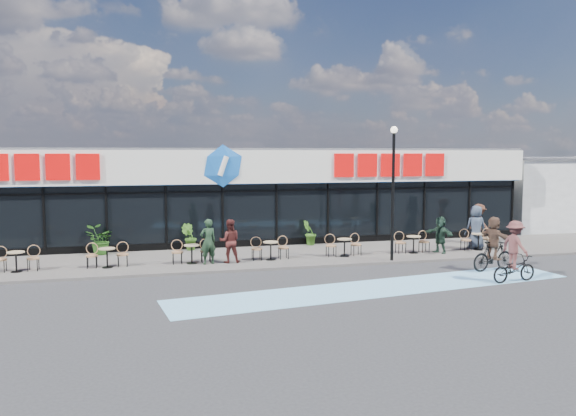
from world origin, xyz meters
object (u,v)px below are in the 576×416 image
at_px(potted_plant_right, 309,233).
at_px(lamp_post, 393,182).
at_px(pedestrian_a, 440,235).
at_px(potted_plant_mid, 189,237).
at_px(patron_left, 208,242).
at_px(pedestrian_c, 476,227).
at_px(pedestrian_b, 479,223).
at_px(cyclist_b, 493,247).
at_px(potted_plant_left, 99,240).
at_px(cyclist_a, 514,256).
at_px(patron_right, 230,241).

bearing_deg(potted_plant_right, lamp_post, -63.44).
bearing_deg(pedestrian_a, potted_plant_mid, -129.84).
bearing_deg(pedestrian_a, patron_left, -112.11).
bearing_deg(pedestrian_c, pedestrian_b, -122.80).
bearing_deg(cyclist_b, pedestrian_c, 65.68).
relative_size(patron_left, pedestrian_a, 1.11).
distance_m(pedestrian_a, pedestrian_b, 3.74).
distance_m(potted_plant_left, cyclist_a, 16.31).
relative_size(pedestrian_a, cyclist_b, 0.77).
relative_size(potted_plant_left, patron_left, 0.70).
relative_size(potted_plant_mid, pedestrian_a, 0.74).
xyz_separation_m(potted_plant_mid, patron_right, (1.32, -3.25, 0.27)).
distance_m(patron_right, pedestrian_a, 9.08).
distance_m(pedestrian_b, pedestrian_c, 1.81).
distance_m(patron_right, pedestrian_c, 11.15).
xyz_separation_m(patron_left, pedestrian_b, (13.07, 2.03, 0.05)).
bearing_deg(potted_plant_left, pedestrian_c, -8.96).
height_order(potted_plant_right, pedestrian_b, pedestrian_b).
distance_m(potted_plant_right, cyclist_a, 9.72).
bearing_deg(potted_plant_left, patron_right, -31.12).
relative_size(potted_plant_mid, patron_left, 0.67).
bearing_deg(patron_right, pedestrian_c, -171.79).
bearing_deg(pedestrian_b, potted_plant_left, 75.21).
height_order(pedestrian_a, pedestrian_c, pedestrian_c).
height_order(patron_left, cyclist_b, cyclist_b).
xyz_separation_m(potted_plant_right, pedestrian_a, (4.88, -3.29, 0.21)).
bearing_deg(pedestrian_a, cyclist_a, -23.64).
height_order(patron_left, pedestrian_a, patron_left).
bearing_deg(potted_plant_left, pedestrian_a, -12.42).
bearing_deg(cyclist_a, potted_plant_left, 149.37).
xyz_separation_m(potted_plant_left, patron_right, (5.09, -3.07, 0.24)).
distance_m(potted_plant_right, pedestrian_c, 7.47).
xyz_separation_m(potted_plant_left, patron_left, (4.25, -3.14, 0.26)).
xyz_separation_m(patron_right, pedestrian_b, (12.23, 1.96, 0.08)).
distance_m(potted_plant_right, cyclist_b, 8.46).
bearing_deg(potted_plant_right, cyclist_b, -52.51).
height_order(potted_plant_right, pedestrian_a, pedestrian_a).
relative_size(pedestrian_b, cyclist_b, 0.91).
distance_m(potted_plant_left, pedestrian_c, 16.43).
distance_m(lamp_post, potted_plant_mid, 9.19).
bearing_deg(potted_plant_left, lamp_post, -19.99).
bearing_deg(potted_plant_left, cyclist_b, -24.39).
xyz_separation_m(pedestrian_a, cyclist_b, (0.27, -3.42, 0.01)).
height_order(potted_plant_left, pedestrian_b, pedestrian_b).
relative_size(potted_plant_left, pedestrian_b, 0.66).
relative_size(lamp_post, patron_left, 3.03).
xyz_separation_m(potted_plant_left, pedestrian_b, (17.32, -1.11, 0.31)).
height_order(patron_right, pedestrian_c, pedestrian_c).
bearing_deg(patron_left, lamp_post, 156.71).
height_order(pedestrian_b, pedestrian_c, pedestrian_c).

